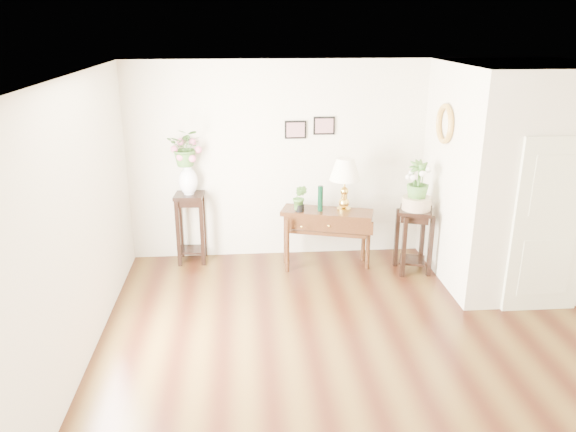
{
  "coord_description": "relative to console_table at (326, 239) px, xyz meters",
  "views": [
    {
      "loc": [
        -1.38,
        -4.97,
        3.28
      ],
      "look_at": [
        -0.87,
        1.3,
        1.08
      ],
      "focal_mm": 35.0,
      "sensor_mm": 36.0,
      "label": 1
    }
  ],
  "objects": [
    {
      "name": "door",
      "position": [
        2.36,
        -1.45,
        0.64
      ],
      "size": [
        0.9,
        0.05,
        2.1
      ],
      "primitive_type": "cube",
      "color": "beige",
      "rests_on": "floor"
    },
    {
      "name": "wall_left",
      "position": [
        -2.74,
        -2.23,
        0.99
      ],
      "size": [
        0.02,
        5.5,
        2.8
      ],
      "primitive_type": "cube",
      "color": "beige",
      "rests_on": "ground"
    },
    {
      "name": "wall_back",
      "position": [
        0.26,
        0.52,
        0.99
      ],
      "size": [
        6.0,
        0.02,
        2.8
      ],
      "primitive_type": "cube",
      "color": "beige",
      "rests_on": "ground"
    },
    {
      "name": "art_print_right",
      "position": [
        0.01,
        0.5,
        1.49
      ],
      "size": [
        0.3,
        0.02,
        0.25
      ],
      "primitive_type": "cube",
      "color": "black",
      "rests_on": "wall_back"
    },
    {
      "name": "console_table",
      "position": [
        0.0,
        0.0,
        0.0
      ],
      "size": [
        1.3,
        0.75,
        0.82
      ],
      "primitive_type": "cube",
      "rotation": [
        0.0,
        0.0,
        -0.29
      ],
      "color": "black",
      "rests_on": "floor"
    },
    {
      "name": "lily_arrangement",
      "position": [
        -1.89,
        0.34,
        1.25
      ],
      "size": [
        0.54,
        0.49,
        0.52
      ],
      "primitive_type": "imported",
      "rotation": [
        0.0,
        0.0,
        -0.19
      ],
      "color": "#3D6E2B",
      "rests_on": "porcelain_vase"
    },
    {
      "name": "ceiling",
      "position": [
        0.26,
        -2.23,
        2.39
      ],
      "size": [
        6.0,
        5.5,
        0.02
      ],
      "primitive_type": "cube",
      "color": "white",
      "rests_on": "ground"
    },
    {
      "name": "green_vase",
      "position": [
        -0.1,
        0.0,
        0.58
      ],
      "size": [
        0.09,
        0.09,
        0.35
      ],
      "primitive_type": "cylinder",
      "rotation": [
        0.0,
        0.0,
        -0.38
      ],
      "color": "black",
      "rests_on": "console_table"
    },
    {
      "name": "ceramic_bowl",
      "position": [
        1.16,
        -0.26,
        0.57
      ],
      "size": [
        0.43,
        0.43,
        0.17
      ],
      "primitive_type": "cylinder",
      "rotation": [
        0.0,
        0.0,
        -0.15
      ],
      "color": "tan",
      "rests_on": "plant_stand_b"
    },
    {
      "name": "plant_stand_a",
      "position": [
        -1.89,
        0.34,
        0.09
      ],
      "size": [
        0.42,
        0.42,
        1.01
      ],
      "primitive_type": "cube",
      "rotation": [
        0.0,
        0.0,
        -0.07
      ],
      "color": "black",
      "rests_on": "floor"
    },
    {
      "name": "potted_plant",
      "position": [
        -0.38,
        0.0,
        0.59
      ],
      "size": [
        0.24,
        0.22,
        0.36
      ],
      "primitive_type": "imported",
      "rotation": [
        0.0,
        0.0,
        -0.41
      ],
      "color": "#3D6E2B",
      "rests_on": "console_table"
    },
    {
      "name": "art_print_left",
      "position": [
        -0.39,
        0.5,
        1.44
      ],
      "size": [
        0.3,
        0.02,
        0.25
      ],
      "primitive_type": "cube",
      "color": "black",
      "rests_on": "wall_back"
    },
    {
      "name": "partition",
      "position": [
        2.36,
        -0.45,
        0.99
      ],
      "size": [
        1.8,
        1.95,
        2.8
      ],
      "primitive_type": "cube",
      "color": "beige",
      "rests_on": "floor"
    },
    {
      "name": "floor",
      "position": [
        0.26,
        -2.23,
        -0.41
      ],
      "size": [
        6.0,
        5.5,
        0.02
      ],
      "primitive_type": "cube",
      "color": "#4D3616",
      "rests_on": "ground"
    },
    {
      "name": "narcissus",
      "position": [
        1.16,
        -0.26,
        0.88
      ],
      "size": [
        0.34,
        0.34,
        0.54
      ],
      "primitive_type": "imported",
      "rotation": [
        0.0,
        0.0,
        0.13
      ],
      "color": "#3D6E2B",
      "rests_on": "ceramic_bowl"
    },
    {
      "name": "plant_stand_b",
      "position": [
        1.16,
        -0.26,
        0.04
      ],
      "size": [
        0.54,
        0.54,
        0.9
      ],
      "primitive_type": "cube",
      "rotation": [
        0.0,
        0.0,
        -0.34
      ],
      "color": "black",
      "rests_on": "floor"
    },
    {
      "name": "table_lamp",
      "position": [
        0.23,
        0.0,
        0.76
      ],
      "size": [
        0.5,
        0.5,
        0.73
      ],
      "primitive_type": "cube",
      "rotation": [
        0.0,
        0.0,
        -0.21
      ],
      "color": "gold",
      "rests_on": "console_table"
    },
    {
      "name": "porcelain_vase",
      "position": [
        -1.89,
        0.34,
        0.82
      ],
      "size": [
        0.28,
        0.28,
        0.45
      ],
      "primitive_type": null,
      "rotation": [
        0.0,
        0.0,
        0.07
      ],
      "color": "white",
      "rests_on": "plant_stand_a"
    },
    {
      "name": "wall_front",
      "position": [
        0.26,
        -4.98,
        0.99
      ],
      "size": [
        6.0,
        0.02,
        2.8
      ],
      "primitive_type": "cube",
      "color": "beige",
      "rests_on": "ground"
    },
    {
      "name": "wall_ornament",
      "position": [
        1.42,
        -0.33,
        1.64
      ],
      "size": [
        0.07,
        0.51,
        0.51
      ],
      "primitive_type": "torus",
      "rotation": [
        0.0,
        1.57,
        0.0
      ],
      "color": "gold",
      "rests_on": "partition"
    }
  ]
}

